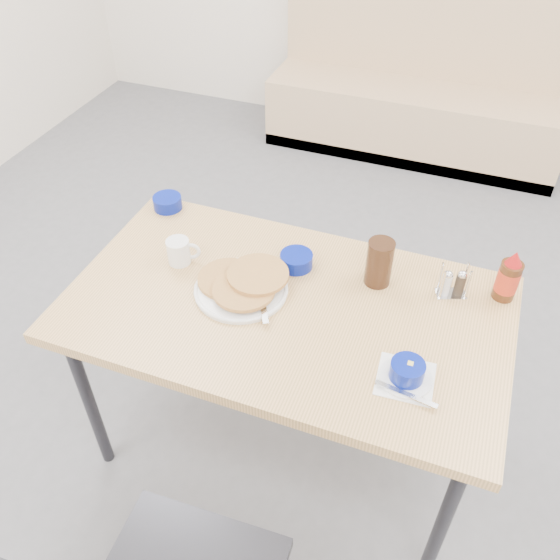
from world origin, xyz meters
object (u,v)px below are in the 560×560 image
(grits_setting, at_px, (407,373))
(syrup_bottle, at_px, (508,278))
(booth_bench, at_px, (417,98))
(condiment_caddy, at_px, (453,285))
(coffee_mug, at_px, (180,251))
(amber_tumbler, at_px, (379,263))
(dining_table, at_px, (286,318))
(pancake_plate, at_px, (242,285))
(butter_bowl, at_px, (296,260))
(creamer_bowl, at_px, (167,203))

(grits_setting, xyz_separation_m, syrup_bottle, (0.22, 0.44, 0.05))
(booth_bench, height_order, condiment_caddy, booth_bench)
(coffee_mug, height_order, amber_tumbler, amber_tumbler)
(grits_setting, relative_size, syrup_bottle, 1.00)
(booth_bench, distance_m, syrup_bottle, 2.39)
(coffee_mug, bearing_deg, dining_table, -9.93)
(condiment_caddy, bearing_deg, coffee_mug, 169.48)
(dining_table, distance_m, pancake_plate, 0.18)
(condiment_caddy, bearing_deg, pancake_plate, 178.21)
(coffee_mug, relative_size, condiment_caddy, 0.99)
(amber_tumbler, xyz_separation_m, condiment_caddy, (0.24, 0.02, -0.04))
(dining_table, relative_size, grits_setting, 7.54)
(grits_setting, height_order, amber_tumbler, amber_tumbler)
(booth_bench, height_order, syrup_bottle, booth_bench)
(dining_table, relative_size, amber_tumbler, 8.60)
(butter_bowl, bearing_deg, creamer_bowl, 165.26)
(pancake_plate, distance_m, coffee_mug, 0.26)
(coffee_mug, bearing_deg, creamer_bowl, 126.15)
(booth_bench, height_order, coffee_mug, booth_bench)
(coffee_mug, xyz_separation_m, grits_setting, (0.83, -0.24, -0.02))
(pancake_plate, distance_m, creamer_bowl, 0.56)
(coffee_mug, height_order, creamer_bowl, coffee_mug)
(grits_setting, height_order, creamer_bowl, grits_setting)
(grits_setting, height_order, butter_bowl, grits_setting)
(pancake_plate, bearing_deg, syrup_bottle, 18.47)
(booth_bench, relative_size, butter_bowl, 17.06)
(syrup_bottle, bearing_deg, butter_bowl, -172.30)
(butter_bowl, bearing_deg, booth_bench, 89.22)
(dining_table, relative_size, syrup_bottle, 7.58)
(syrup_bottle, bearing_deg, dining_table, -156.40)
(grits_setting, bearing_deg, butter_bowl, 141.76)
(dining_table, relative_size, butter_bowl, 12.57)
(dining_table, distance_m, grits_setting, 0.46)
(booth_bench, height_order, pancake_plate, booth_bench)
(creamer_bowl, distance_m, butter_bowl, 0.59)
(dining_table, distance_m, syrup_bottle, 0.71)
(pancake_plate, xyz_separation_m, grits_setting, (0.57, -0.18, 0.01))
(coffee_mug, distance_m, condiment_caddy, 0.91)
(booth_bench, bearing_deg, condiment_caddy, -78.16)
(butter_bowl, distance_m, amber_tumbler, 0.28)
(booth_bench, bearing_deg, syrup_bottle, -74.15)
(creamer_bowl, relative_size, amber_tumbler, 0.67)
(pancake_plate, distance_m, amber_tumbler, 0.45)
(dining_table, xyz_separation_m, butter_bowl, (-0.03, 0.19, 0.09))
(booth_bench, relative_size, pancake_plate, 6.22)
(booth_bench, bearing_deg, pancake_plate, -93.54)
(booth_bench, distance_m, butter_bowl, 2.39)
(condiment_caddy, xyz_separation_m, syrup_bottle, (0.16, 0.05, 0.04))
(booth_bench, bearing_deg, butter_bowl, -90.78)
(syrup_bottle, bearing_deg, creamer_bowl, 177.23)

